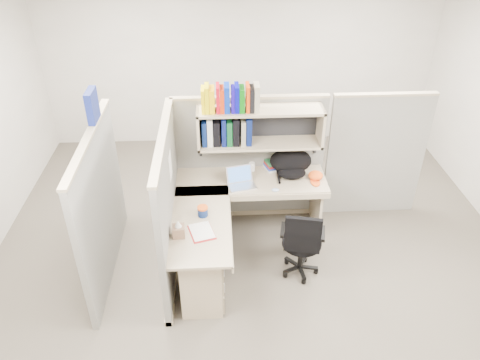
{
  "coord_description": "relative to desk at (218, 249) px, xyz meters",
  "views": [
    {
      "loc": [
        -0.37,
        -3.98,
        3.66
      ],
      "look_at": [
        -0.15,
        0.25,
        0.94
      ],
      "focal_mm": 35.0,
      "sensor_mm": 36.0,
      "label": 1
    }
  ],
  "objects": [
    {
      "name": "snack_canister",
      "position": [
        -0.14,
        0.19,
        0.35
      ],
      "size": [
        0.11,
        0.11,
        0.11
      ],
      "color": "navy",
      "rests_on": "desk"
    },
    {
      "name": "mouse",
      "position": [
        0.66,
        0.6,
        0.31
      ],
      "size": [
        0.1,
        0.08,
        0.03
      ],
      "primitive_type": "ellipsoid",
      "rotation": [
        0.0,
        0.0,
        0.25
      ],
      "color": "#9BB5DC",
      "rests_on": "desk"
    },
    {
      "name": "task_chair",
      "position": [
        0.89,
        0.04,
        -0.13
      ],
      "size": [
        0.5,
        0.46,
        0.89
      ],
      "color": "black",
      "rests_on": "ground"
    },
    {
      "name": "loose_paper",
      "position": [
        -0.15,
        -0.06,
        0.29
      ],
      "size": [
        0.28,
        0.33,
        0.0
      ],
      "primitive_type": null,
      "rotation": [
        0.0,
        0.0,
        0.28
      ],
      "color": "white",
      "rests_on": "desk"
    },
    {
      "name": "cubicle",
      "position": [
        0.04,
        0.74,
        0.47
      ],
      "size": [
        3.79,
        1.84,
        1.95
      ],
      "color": "#61615C",
      "rests_on": "ground"
    },
    {
      "name": "backpack",
      "position": [
        0.88,
        0.95,
        0.44
      ],
      "size": [
        0.59,
        0.51,
        0.29
      ],
      "primitive_type": null,
      "rotation": [
        0.0,
        0.0,
        -0.32
      ],
      "color": "black",
      "rests_on": "desk"
    },
    {
      "name": "book_stack",
      "position": [
        0.67,
        1.1,
        0.34
      ],
      "size": [
        0.21,
        0.24,
        0.1
      ],
      "primitive_type": null,
      "rotation": [
        0.0,
        0.0,
        0.31
      ],
      "color": "gray",
      "rests_on": "desk"
    },
    {
      "name": "ground",
      "position": [
        0.41,
        0.29,
        -0.44
      ],
      "size": [
        6.0,
        6.0,
        0.0
      ],
      "primitive_type": "plane",
      "color": "#3C362F",
      "rests_on": "ground"
    },
    {
      "name": "laptop",
      "position": [
        0.29,
        0.72,
        0.4
      ],
      "size": [
        0.37,
        0.37,
        0.22
      ],
      "primitive_type": null,
      "rotation": [
        0.0,
        0.0,
        0.24
      ],
      "color": "silver",
      "rests_on": "desk"
    },
    {
      "name": "desk",
      "position": [
        0.0,
        0.0,
        0.0
      ],
      "size": [
        1.74,
        1.75,
        0.73
      ],
      "color": "tan",
      "rests_on": "ground"
    },
    {
      "name": "tissue_box",
      "position": [
        -0.37,
        -0.12,
        0.38
      ],
      "size": [
        0.12,
        0.12,
        0.19
      ],
      "primitive_type": null,
      "rotation": [
        0.0,
        0.0,
        0.05
      ],
      "color": "#8C684F",
      "rests_on": "desk"
    },
    {
      "name": "room_shell",
      "position": [
        0.41,
        0.29,
        1.18
      ],
      "size": [
        6.0,
        6.0,
        6.0
      ],
      "color": "#A7A096",
      "rests_on": "ground"
    },
    {
      "name": "paper_cup",
      "position": [
        0.43,
        1.06,
        0.34
      ],
      "size": [
        0.09,
        0.09,
        0.1
      ],
      "primitive_type": "cylinder",
      "rotation": [
        0.0,
        0.0,
        0.21
      ],
      "color": "white",
      "rests_on": "desk"
    },
    {
      "name": "orange_cap",
      "position": [
        1.16,
        0.83,
        0.34
      ],
      "size": [
        0.21,
        0.23,
        0.09
      ],
      "primitive_type": null,
      "rotation": [
        0.0,
        0.0,
        -0.21
      ],
      "color": "#EB5314",
      "rests_on": "desk"
    }
  ]
}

